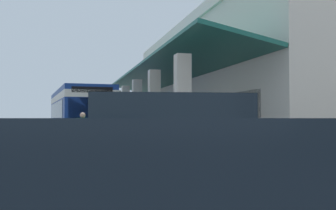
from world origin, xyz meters
name	(u,v)px	position (x,y,z in m)	size (l,w,h in m)	color
ground	(192,139)	(0.00, 8.00, 0.00)	(120.00, 120.00, 0.00)	#2D2D30
curb_strip	(138,141)	(2.61, 3.73, 0.06)	(31.63, 0.50, 0.12)	#9E998E
plaza_building	(279,83)	(2.61, 13.36, 3.82)	(26.66, 17.03, 7.64)	beige
transit_bus	(78,112)	(2.74, 0.12, 1.85)	(11.39, 3.55, 3.34)	navy
parked_suv_white	(173,140)	(19.68, 1.64, 1.02)	(3.08, 5.00, 1.97)	silver
parked_sedan_charcoal	(142,138)	(13.37, 2.09, 0.75)	(2.77, 4.58, 1.47)	#232328
pedestrian	(83,130)	(10.28, 0.11, 0.97)	(0.53, 0.53, 1.72)	#38383D
potted_palm	(203,140)	(11.74, 4.94, 0.58)	(1.65, 1.50, 2.38)	brown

